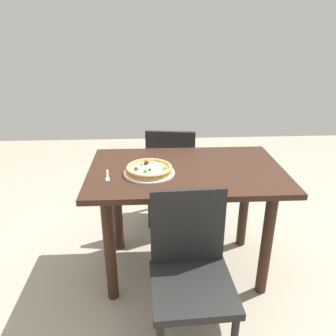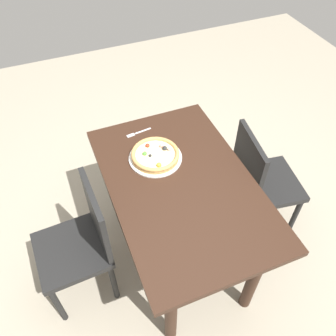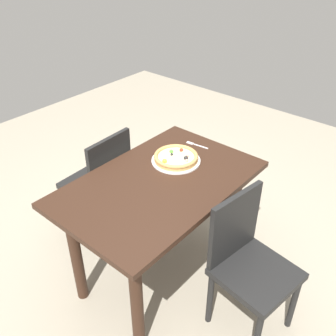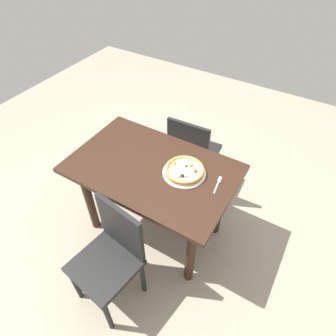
{
  "view_description": "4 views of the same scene",
  "coord_description": "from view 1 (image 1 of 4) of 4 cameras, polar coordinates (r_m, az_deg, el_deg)",
  "views": [
    {
      "loc": [
        0.22,
        1.9,
        1.59
      ],
      "look_at": [
        0.12,
        0.03,
        0.79
      ],
      "focal_mm": 35.24,
      "sensor_mm": 36.0,
      "label": 1
    },
    {
      "loc": [
        -1.12,
        0.53,
        2.25
      ],
      "look_at": [
        0.12,
        0.03,
        0.79
      ],
      "focal_mm": 37.59,
      "sensor_mm": 36.0,
      "label": 2
    },
    {
      "loc": [
        -1.36,
        -1.22,
        2.06
      ],
      "look_at": [
        0.12,
        0.03,
        0.79
      ],
      "focal_mm": 40.65,
      "sensor_mm": 36.0,
      "label": 3
    },
    {
      "loc": [
        0.89,
        -1.25,
        2.27
      ],
      "look_at": [
        0.12,
        0.03,
        0.79
      ],
      "focal_mm": 31.3,
      "sensor_mm": 36.0,
      "label": 4
    }
  ],
  "objects": [
    {
      "name": "ground_plane",
      "position": [
        2.49,
        2.75,
        -16.69
      ],
      "size": [
        6.0,
        6.0,
        0.0
      ],
      "primitive_type": "plane",
      "color": "#9E937F"
    },
    {
      "name": "dining_table",
      "position": [
        2.13,
        3.08,
        -3.45
      ],
      "size": [
        1.22,
        0.78,
        0.77
      ],
      "color": "#331E14",
      "rests_on": "ground"
    },
    {
      "name": "chair_near",
      "position": [
        2.74,
        0.59,
        -0.83
      ],
      "size": [
        0.45,
        0.45,
        0.87
      ],
      "rotation": [
        0.0,
        0.0,
        3.0
      ],
      "color": "black",
      "rests_on": "ground"
    },
    {
      "name": "chair_far",
      "position": [
        1.72,
        3.93,
        -17.33
      ],
      "size": [
        0.42,
        0.42,
        0.87
      ],
      "rotation": [
        0.0,
        0.0,
        0.05
      ],
      "color": "black",
      "rests_on": "ground"
    },
    {
      "name": "fork",
      "position": [
        1.99,
        -10.41,
        -1.42
      ],
      "size": [
        0.04,
        0.17,
        0.0
      ],
      "rotation": [
        0.0,
        0.0,
        1.7
      ],
      "color": "silver",
      "rests_on": "dining_table"
    },
    {
      "name": "plate",
      "position": [
        2.0,
        -3.27,
        -0.83
      ],
      "size": [
        0.31,
        0.31,
        0.01
      ],
      "primitive_type": "cylinder",
      "color": "white",
      "rests_on": "dining_table"
    },
    {
      "name": "pizza",
      "position": [
        1.99,
        -3.29,
        -0.16
      ],
      "size": [
        0.28,
        0.28,
        0.05
      ],
      "color": "tan",
      "rests_on": "plate"
    }
  ]
}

